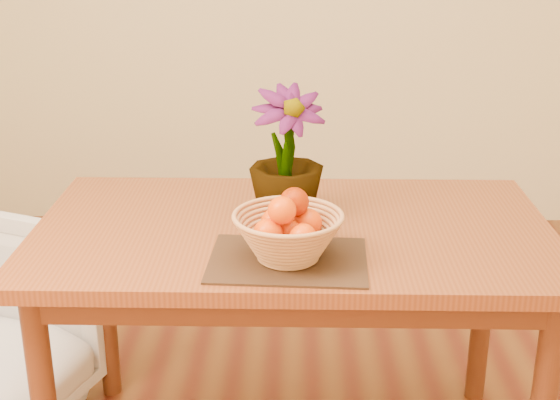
{
  "coord_description": "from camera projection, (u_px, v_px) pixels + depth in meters",
  "views": [
    {
      "loc": [
        0.01,
        -1.66,
        1.55
      ],
      "look_at": [
        -0.03,
        0.07,
        0.91
      ],
      "focal_mm": 50.0,
      "sensor_mm": 36.0,
      "label": 1
    }
  ],
  "objects": [
    {
      "name": "potted_plant",
      "position": [
        287.0,
        154.0,
        2.11
      ],
      "size": [
        0.25,
        0.25,
        0.37
      ],
      "primitive_type": "imported",
      "rotation": [
        0.0,
        0.0,
        0.27
      ],
      "color": "#1C4914",
      "rests_on": "table"
    },
    {
      "name": "orange_pile",
      "position": [
        289.0,
        219.0,
        1.86
      ],
      "size": [
        0.17,
        0.16,
        0.13
      ],
      "rotation": [
        0.0,
        0.0,
        0.03
      ],
      "color": "#FD5004",
      "rests_on": "wicker_basket"
    },
    {
      "name": "table",
      "position": [
        293.0,
        255.0,
        2.14
      ],
      "size": [
        1.4,
        0.8,
        0.75
      ],
      "color": "brown",
      "rests_on": "floor"
    },
    {
      "name": "wicker_basket",
      "position": [
        288.0,
        238.0,
        1.88
      ],
      "size": [
        0.27,
        0.27,
        0.11
      ],
      "color": "tan",
      "rests_on": "placemat"
    },
    {
      "name": "placemat",
      "position": [
        288.0,
        260.0,
        1.9
      ],
      "size": [
        0.39,
        0.3,
        0.01
      ],
      "primitive_type": "cube",
      "rotation": [
        0.0,
        0.0,
        -0.05
      ],
      "color": "#342013",
      "rests_on": "table"
    }
  ]
}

